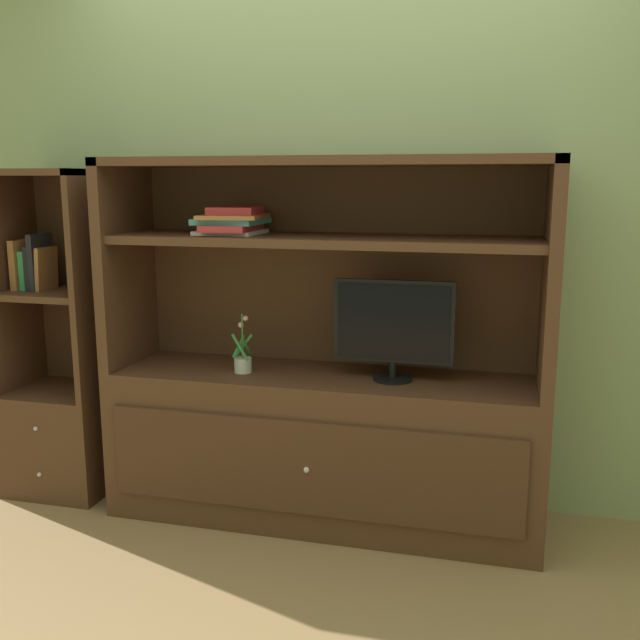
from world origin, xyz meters
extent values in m
plane|color=#99754C|center=(0.00, 0.00, 0.00)|extent=(8.00, 8.00, 0.00)
cube|color=#8C9E6B|center=(0.00, 0.75, 1.40)|extent=(6.00, 0.10, 2.80)
cube|color=#4C2D1C|center=(0.00, 0.40, 0.33)|extent=(1.89, 0.49, 0.66)
cube|color=#462A19|center=(0.00, 0.14, 0.33)|extent=(1.74, 0.02, 0.40)
sphere|color=silver|center=(0.00, 0.13, 0.33)|extent=(0.02, 0.02, 0.02)
cube|color=#4C2D1C|center=(-0.92, 0.40, 1.12)|extent=(0.05, 0.49, 0.92)
cube|color=#4C2D1C|center=(0.92, 0.40, 1.12)|extent=(0.05, 0.49, 0.92)
cube|color=#4C2D1C|center=(0.00, 0.64, 1.12)|extent=(1.89, 0.02, 0.92)
cube|color=#4C2D1C|center=(0.00, 0.40, 1.57)|extent=(1.89, 0.49, 0.04)
cube|color=#4C2D1C|center=(0.00, 0.40, 1.24)|extent=(1.79, 0.44, 0.04)
cylinder|color=black|center=(0.31, 0.39, 0.67)|extent=(0.17, 0.17, 0.01)
cylinder|color=black|center=(0.31, 0.39, 0.71)|extent=(0.03, 0.03, 0.07)
cube|color=black|center=(0.31, 0.39, 0.91)|extent=(0.50, 0.02, 0.35)
cube|color=black|center=(0.31, 0.37, 0.91)|extent=(0.47, 0.00, 0.31)
cylinder|color=beige|center=(-0.35, 0.34, 0.70)|extent=(0.08, 0.08, 0.07)
cylinder|color=#3D6B33|center=(-0.35, 0.34, 0.83)|extent=(0.01, 0.01, 0.19)
cube|color=#2D7A38|center=(-0.33, 0.35, 0.78)|extent=(0.01, 0.11, 0.10)
cube|color=#2D7A38|center=(-0.35, 0.36, 0.78)|extent=(0.08, 0.02, 0.11)
cube|color=#2D7A38|center=(-0.37, 0.35, 0.78)|extent=(0.02, 0.11, 0.08)
cube|color=#2D7A38|center=(-0.35, 0.33, 0.78)|extent=(0.09, 0.03, 0.11)
sphere|color=#DB9EC6|center=(-0.33, 0.35, 0.90)|extent=(0.02, 0.02, 0.02)
sphere|color=#DB9EC6|center=(-0.36, 0.35, 0.87)|extent=(0.03, 0.03, 0.03)
cube|color=silver|center=(-0.42, 0.41, 1.27)|extent=(0.26, 0.27, 0.02)
cube|color=red|center=(-0.40, 0.40, 1.29)|extent=(0.22, 0.35, 0.03)
cube|color=teal|center=(-0.41, 0.40, 1.32)|extent=(0.27, 0.29, 0.03)
cube|color=#A56638|center=(-0.39, 0.39, 1.34)|extent=(0.29, 0.35, 0.02)
cube|color=red|center=(-0.39, 0.41, 1.36)|extent=(0.22, 0.27, 0.03)
cube|color=#4C2D1C|center=(-1.30, 0.40, 0.25)|extent=(0.49, 0.43, 0.50)
sphere|color=silver|center=(-1.30, 0.18, 0.37)|extent=(0.02, 0.02, 0.02)
sphere|color=silver|center=(-1.30, 0.18, 0.15)|extent=(0.02, 0.02, 0.02)
cube|color=#4C2D1C|center=(-1.53, 0.40, 1.02)|extent=(0.03, 0.43, 1.04)
cube|color=#4C2D1C|center=(-1.07, 0.40, 1.02)|extent=(0.03, 0.43, 1.04)
cube|color=#4C2D1C|center=(-1.30, 0.61, 1.02)|extent=(0.49, 0.02, 1.04)
cube|color=#4C2D1C|center=(-1.30, 0.40, 0.97)|extent=(0.43, 0.39, 0.03)
cube|color=#4C2D1C|center=(-1.30, 0.40, 1.53)|extent=(0.49, 0.43, 0.03)
cube|color=#A56638|center=(-1.47, 0.40, 1.10)|extent=(0.03, 0.16, 0.23)
cube|color=#338C4C|center=(-1.43, 0.40, 1.07)|extent=(0.03, 0.13, 0.18)
cube|color=black|center=(-1.40, 0.40, 1.09)|extent=(0.02, 0.14, 0.21)
cube|color=black|center=(-1.37, 0.40, 1.11)|extent=(0.03, 0.16, 0.26)
cube|color=#A56638|center=(-1.34, 0.40, 1.08)|extent=(0.03, 0.15, 0.20)
camera|label=1|loc=(0.74, -2.52, 1.49)|focal=40.24mm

